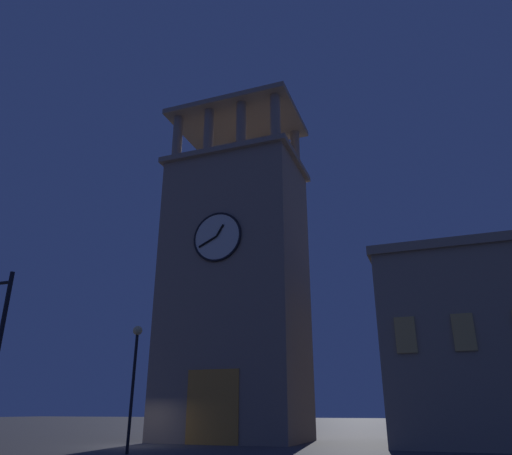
% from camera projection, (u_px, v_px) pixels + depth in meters
% --- Properties ---
extents(ground_plane, '(200.00, 200.00, 0.00)m').
position_uv_depth(ground_plane, '(131.00, 446.00, 25.28)').
color(ground_plane, '#424247').
extents(clocktower, '(9.42, 6.80, 24.93)m').
position_uv_depth(clocktower, '(236.00, 283.00, 32.33)').
color(clocktower, gray).
rests_on(clocktower, ground_plane).
extents(street_lamp, '(0.44, 0.44, 5.55)m').
position_uv_depth(street_lamp, '(135.00, 363.00, 22.10)').
color(street_lamp, black).
rests_on(street_lamp, ground_plane).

